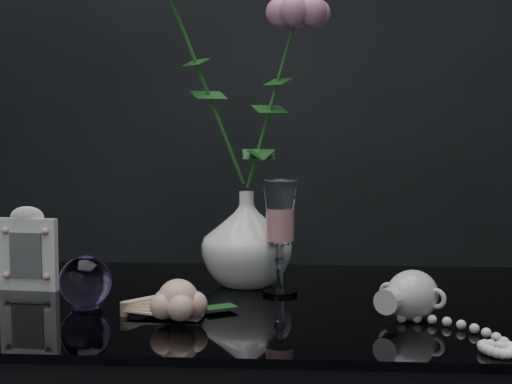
# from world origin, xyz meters

# --- Properties ---
(vase) EXTENTS (0.19, 0.19, 0.15)m
(vase) POSITION_xyz_m (0.04, 0.15, 0.84)
(vase) COLOR white
(vase) RESTS_ON table
(wine_glass) EXTENTS (0.06, 0.06, 0.18)m
(wine_glass) POSITION_xyz_m (0.09, 0.09, 0.85)
(wine_glass) COLOR white
(wine_glass) RESTS_ON table
(picture_frame) EXTENTS (0.11, 0.09, 0.13)m
(picture_frame) POSITION_xyz_m (-0.31, 0.09, 0.83)
(picture_frame) COLOR white
(picture_frame) RESTS_ON table
(paperweight) EXTENTS (0.08, 0.08, 0.08)m
(paperweight) POSITION_xyz_m (-0.18, -0.01, 0.80)
(paperweight) COLOR #9577C1
(paperweight) RESTS_ON table
(paper_fan) EXTENTS (0.25, 0.21, 0.02)m
(paper_fan) POSITION_xyz_m (-0.11, -0.06, 0.77)
(paper_fan) COLOR beige
(paper_fan) RESTS_ON table
(loose_rose) EXTENTS (0.13, 0.17, 0.06)m
(loose_rose) POSITION_xyz_m (-0.04, -0.08, 0.79)
(loose_rose) COLOR #EFB19A
(loose_rose) RESTS_ON table
(pearl_jar) EXTENTS (0.33, 0.33, 0.07)m
(pearl_jar) POSITION_xyz_m (0.28, -0.05, 0.80)
(pearl_jar) COLOR silver
(pearl_jar) RESTS_ON table
(roses) EXTENTS (0.30, 0.13, 0.43)m
(roses) POSITION_xyz_m (0.02, 0.15, 1.12)
(roses) COLOR beige
(roses) RESTS_ON vase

